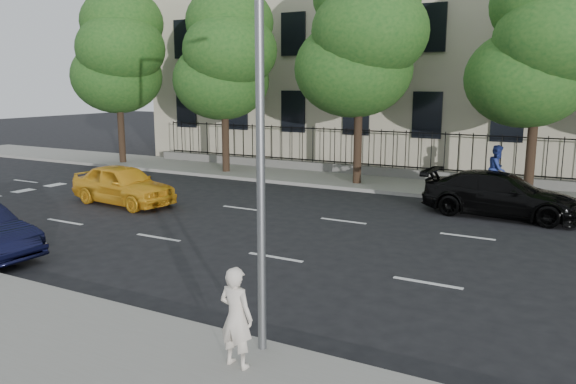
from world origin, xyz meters
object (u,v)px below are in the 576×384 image
object	(u,v)px
street_light	(277,40)
black_sedan	(501,195)
yellow_taxi	(123,184)
woman_near	(236,317)

from	to	relation	value
street_light	black_sedan	bearing A→B (deg)	80.87
street_light	black_sedan	distance (m)	12.91
yellow_taxi	woman_near	distance (m)	13.72
street_light	black_sedan	world-z (taller)	street_light
black_sedan	woman_near	bearing A→B (deg)	174.71
yellow_taxi	black_sedan	xyz separation A→B (m)	(12.74, 4.72, 0.00)
black_sedan	yellow_taxi	bearing A→B (deg)	113.53
street_light	yellow_taxi	distance (m)	13.75
black_sedan	woman_near	xyz separation A→B (m)	(-1.97, -13.21, 0.20)
street_light	yellow_taxi	bearing A→B (deg)	146.12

